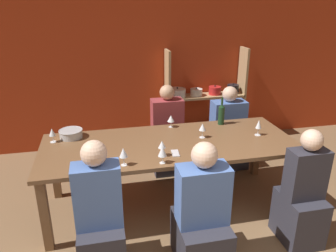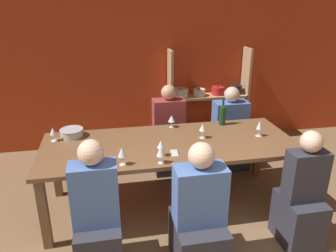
{
  "view_description": "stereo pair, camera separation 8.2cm",
  "coord_description": "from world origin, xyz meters",
  "px_view_note": "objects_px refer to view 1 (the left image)",
  "views": [
    {
      "loc": [
        -0.8,
        -1.11,
        2.2
      ],
      "look_at": [
        -0.09,
        2.09,
        0.93
      ],
      "focal_mm": 35.0,
      "sensor_mm": 36.0,
      "label": 1
    },
    {
      "loc": [
        -0.72,
        -1.12,
        2.2
      ],
      "look_at": [
        -0.09,
        2.09,
        0.93
      ],
      "focal_mm": 35.0,
      "sensor_mm": 36.0,
      "label": 2
    }
  ],
  "objects_px": {
    "person_far_b": "(227,137)",
    "wine_glass_empty_a": "(259,125)",
    "person_far_a": "(167,140)",
    "wine_glass_empty_c": "(52,133)",
    "person_near_a": "(100,226)",
    "wine_glass_red_b": "(123,153)",
    "wine_glass_red_a": "(171,119)",
    "wine_glass_red_c": "(162,152)",
    "cell_phone": "(175,153)",
    "wine_glass_empty_b": "(162,145)",
    "shelf_unit": "(205,110)",
    "person_near_c": "(301,201)",
    "mixing_bowl": "(71,133)",
    "wine_bottle_green": "(221,114)",
    "dining_table": "(170,149)",
    "person_near_b": "(201,222)",
    "wine_glass_white_a": "(203,127)"
  },
  "relations": [
    {
      "from": "dining_table",
      "to": "wine_glass_empty_a",
      "type": "distance_m",
      "value": 1.02
    },
    {
      "from": "wine_glass_red_c",
      "to": "wine_glass_white_a",
      "type": "relative_size",
      "value": 1.03
    },
    {
      "from": "wine_glass_empty_c",
      "to": "person_near_c",
      "type": "bearing_deg",
      "value": -25.49
    },
    {
      "from": "wine_bottle_green",
      "to": "cell_phone",
      "type": "distance_m",
      "value": 1.01
    },
    {
      "from": "shelf_unit",
      "to": "wine_glass_white_a",
      "type": "bearing_deg",
      "value": -109.92
    },
    {
      "from": "wine_glass_empty_b",
      "to": "person_near_c",
      "type": "relative_size",
      "value": 0.14
    },
    {
      "from": "cell_phone",
      "to": "person_far_b",
      "type": "bearing_deg",
      "value": 47.74
    },
    {
      "from": "wine_glass_red_b",
      "to": "wine_glass_white_a",
      "type": "distance_m",
      "value": 1.01
    },
    {
      "from": "wine_glass_red_a",
      "to": "wine_glass_red_c",
      "type": "distance_m",
      "value": 0.92
    },
    {
      "from": "wine_glass_empty_c",
      "to": "person_near_a",
      "type": "relative_size",
      "value": 0.13
    },
    {
      "from": "wine_glass_red_b",
      "to": "wine_glass_red_c",
      "type": "height_order",
      "value": "wine_glass_red_b"
    },
    {
      "from": "person_far_a",
      "to": "person_far_b",
      "type": "distance_m",
      "value": 0.86
    },
    {
      "from": "wine_glass_empty_a",
      "to": "person_near_a",
      "type": "distance_m",
      "value": 1.99
    },
    {
      "from": "wine_bottle_green",
      "to": "person_near_b",
      "type": "distance_m",
      "value": 1.54
    },
    {
      "from": "wine_glass_empty_c",
      "to": "wine_glass_red_c",
      "type": "relative_size",
      "value": 0.91
    },
    {
      "from": "wine_glass_empty_b",
      "to": "person_far_b",
      "type": "bearing_deg",
      "value": 44.6
    },
    {
      "from": "shelf_unit",
      "to": "wine_glass_empty_a",
      "type": "xyz_separation_m",
      "value": [
        0.05,
        -1.66,
        0.36
      ]
    },
    {
      "from": "wine_glass_red_a",
      "to": "person_far_b",
      "type": "distance_m",
      "value": 1.1
    },
    {
      "from": "shelf_unit",
      "to": "mixing_bowl",
      "type": "bearing_deg",
      "value": -147.19
    },
    {
      "from": "wine_glass_empty_c",
      "to": "person_near_b",
      "type": "bearing_deg",
      "value": -42.79
    },
    {
      "from": "wine_bottle_green",
      "to": "wine_glass_white_a",
      "type": "bearing_deg",
      "value": -135.12
    },
    {
      "from": "wine_glass_empty_a",
      "to": "wine_glass_red_a",
      "type": "height_order",
      "value": "wine_glass_empty_a"
    },
    {
      "from": "person_near_c",
      "to": "shelf_unit",
      "type": "bearing_deg",
      "value": 93.08
    },
    {
      "from": "wine_glass_red_b",
      "to": "wine_glass_red_c",
      "type": "relative_size",
      "value": 1.01
    },
    {
      "from": "person_far_a",
      "to": "person_near_c",
      "type": "distance_m",
      "value": 1.91
    },
    {
      "from": "person_far_b",
      "to": "wine_glass_empty_a",
      "type": "bearing_deg",
      "value": 89.27
    },
    {
      "from": "wine_glass_red_b",
      "to": "person_near_a",
      "type": "height_order",
      "value": "person_near_a"
    },
    {
      "from": "wine_glass_empty_c",
      "to": "cell_phone",
      "type": "xyz_separation_m",
      "value": [
        1.2,
        -0.55,
        -0.1
      ]
    },
    {
      "from": "shelf_unit",
      "to": "person_far_a",
      "type": "bearing_deg",
      "value": -135.41
    },
    {
      "from": "shelf_unit",
      "to": "wine_glass_empty_c",
      "type": "xyz_separation_m",
      "value": [
        -2.16,
        -1.37,
        0.34
      ]
    },
    {
      "from": "wine_glass_red_c",
      "to": "person_far_a",
      "type": "xyz_separation_m",
      "value": [
        0.33,
        1.3,
        -0.46
      ]
    },
    {
      "from": "wine_glass_red_c",
      "to": "person_near_c",
      "type": "height_order",
      "value": "person_near_c"
    },
    {
      "from": "shelf_unit",
      "to": "person_far_a",
      "type": "distance_m",
      "value": 1.12
    },
    {
      "from": "wine_glass_empty_b",
      "to": "person_near_a",
      "type": "bearing_deg",
      "value": -140.55
    },
    {
      "from": "wine_bottle_green",
      "to": "person_far_a",
      "type": "bearing_deg",
      "value": 141.3
    },
    {
      "from": "shelf_unit",
      "to": "wine_glass_red_a",
      "type": "xyz_separation_m",
      "value": [
        -0.84,
        -1.21,
        0.34
      ]
    },
    {
      "from": "mixing_bowl",
      "to": "wine_glass_red_a",
      "type": "bearing_deg",
      "value": 3.54
    },
    {
      "from": "wine_bottle_green",
      "to": "wine_glass_white_a",
      "type": "height_order",
      "value": "wine_bottle_green"
    },
    {
      "from": "wine_glass_empty_a",
      "to": "wine_glass_red_b",
      "type": "height_order",
      "value": "wine_glass_empty_a"
    },
    {
      "from": "mixing_bowl",
      "to": "wine_glass_red_c",
      "type": "xyz_separation_m",
      "value": [
        0.86,
        -0.81,
        0.07
      ]
    },
    {
      "from": "wine_glass_empty_c",
      "to": "person_near_c",
      "type": "distance_m",
      "value": 2.58
    },
    {
      "from": "wine_glass_empty_c",
      "to": "wine_glass_red_c",
      "type": "height_order",
      "value": "wine_glass_red_c"
    },
    {
      "from": "dining_table",
      "to": "person_near_a",
      "type": "height_order",
      "value": "person_near_a"
    },
    {
      "from": "mixing_bowl",
      "to": "person_near_c",
      "type": "relative_size",
      "value": 0.22
    },
    {
      "from": "person_near_a",
      "to": "person_far_b",
      "type": "distance_m",
      "value": 2.44
    },
    {
      "from": "wine_glass_red_b",
      "to": "person_near_a",
      "type": "relative_size",
      "value": 0.14
    },
    {
      "from": "wine_glass_empty_b",
      "to": "person_near_a",
      "type": "distance_m",
      "value": 0.92
    },
    {
      "from": "wine_glass_white_a",
      "to": "shelf_unit",
      "type": "bearing_deg",
      "value": 70.08
    },
    {
      "from": "shelf_unit",
      "to": "wine_glass_red_a",
      "type": "bearing_deg",
      "value": -124.88
    },
    {
      "from": "wine_glass_empty_a",
      "to": "person_far_b",
      "type": "bearing_deg",
      "value": 89.27
    }
  ]
}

